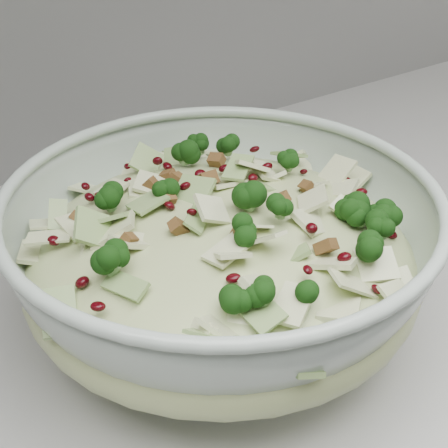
# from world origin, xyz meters

# --- Properties ---
(mixing_bowl) EXTENTS (0.39, 0.39, 0.14)m
(mixing_bowl) POSITION_xyz_m (0.42, 1.60, 0.97)
(mixing_bowl) COLOR #A8B9AC
(mixing_bowl) RESTS_ON counter
(salad) EXTENTS (0.34, 0.34, 0.14)m
(salad) POSITION_xyz_m (0.42, 1.60, 0.99)
(salad) COLOR #BED08E
(salad) RESTS_ON mixing_bowl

